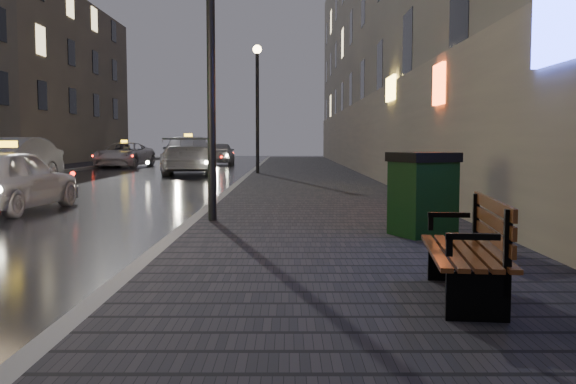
# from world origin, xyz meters

# --- Properties ---
(sidewalk) EXTENTS (4.60, 58.00, 0.15)m
(sidewalk) POSITION_xyz_m (3.90, 21.00, 0.07)
(sidewalk) COLOR black
(sidewalk) RESTS_ON ground
(curb) EXTENTS (0.20, 58.00, 0.15)m
(curb) POSITION_xyz_m (1.50, 21.00, 0.07)
(curb) COLOR slate
(curb) RESTS_ON ground
(curb_far) EXTENTS (0.20, 58.00, 0.15)m
(curb_far) POSITION_xyz_m (-7.40, 21.00, 0.07)
(curb_far) COLOR slate
(curb_far) RESTS_ON ground
(building_near) EXTENTS (1.80, 50.00, 13.00)m
(building_near) POSITION_xyz_m (7.10, 25.00, 6.50)
(building_near) COLOR #605B54
(building_near) RESTS_ON ground
(building_far_c) EXTENTS (6.00, 22.00, 11.00)m
(building_far_c) POSITION_xyz_m (-13.50, 39.00, 5.50)
(building_far_c) COLOR #6B6051
(building_far_c) RESTS_ON ground
(lamp_near) EXTENTS (0.36, 0.36, 5.28)m
(lamp_near) POSITION_xyz_m (1.85, 6.00, 3.49)
(lamp_near) COLOR black
(lamp_near) RESTS_ON sidewalk
(lamp_far) EXTENTS (0.36, 0.36, 5.28)m
(lamp_far) POSITION_xyz_m (1.85, 22.00, 3.49)
(lamp_far) COLOR black
(lamp_far) RESTS_ON sidewalk
(bench) EXTENTS (0.78, 1.74, 0.86)m
(bench) POSITION_xyz_m (4.69, 0.63, 0.58)
(bench) COLOR black
(bench) RESTS_ON sidewalk
(trash_bin) EXTENTS (1.01, 1.01, 1.18)m
(trash_bin) POSITION_xyz_m (5.02, 4.26, 0.75)
(trash_bin) COLOR black
(trash_bin) RESTS_ON sidewalk
(taxi_near) EXTENTS (1.98, 4.10, 1.35)m
(taxi_near) POSITION_xyz_m (-2.74, 8.70, 0.68)
(taxi_near) COLOR silver
(taxi_near) RESTS_ON ground
(car_left_mid) EXTENTS (2.10, 5.02, 1.62)m
(car_left_mid) POSITION_xyz_m (-6.13, 16.36, 0.81)
(car_left_mid) COLOR gray
(car_left_mid) RESTS_ON ground
(taxi_mid) EXTENTS (3.12, 6.06, 1.68)m
(taxi_mid) POSITION_xyz_m (-1.37, 24.22, 0.84)
(taxi_mid) COLOR silver
(taxi_mid) RESTS_ON ground
(taxi_far) EXTENTS (2.72, 5.24, 1.41)m
(taxi_far) POSITION_xyz_m (-6.24, 31.91, 0.70)
(taxi_far) COLOR silver
(taxi_far) RESTS_ON ground
(car_far) EXTENTS (1.86, 4.29, 1.44)m
(car_far) POSITION_xyz_m (-1.15, 35.51, 0.72)
(car_far) COLOR #97979F
(car_far) RESTS_ON ground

